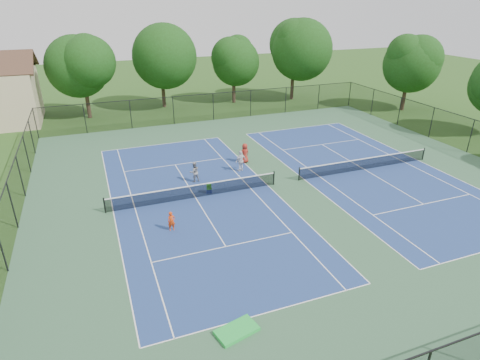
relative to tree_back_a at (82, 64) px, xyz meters
name	(u,v)px	position (x,y,z in m)	size (l,w,h in m)	color
ground	(286,183)	(13.00, -24.00, -6.04)	(140.00, 140.00, 0.00)	#234716
court_pad	(286,182)	(13.00, -24.00, -6.03)	(36.00, 36.00, 0.01)	#335A3B
tennis_court_left	(195,196)	(6.00, -24.00, -5.94)	(12.00, 23.83, 1.07)	navy
tennis_court_right	(364,168)	(20.00, -24.00, -5.94)	(12.00, 23.83, 1.07)	navy
perimeter_fence	(287,163)	(13.00, -24.00, -4.44)	(36.08, 36.08, 3.02)	black
tree_back_a	(82,64)	(0.00, 0.00, 0.00)	(6.80, 6.80, 9.15)	#2D2116
tree_back_b	(160,52)	(9.00, 2.00, 0.56)	(7.60, 7.60, 10.03)	#2D2116
tree_back_c	(234,59)	(18.00, 1.00, -0.56)	(6.00, 6.00, 8.40)	#2D2116
tree_back_d	(294,47)	(26.00, 0.00, 0.79)	(7.80, 7.80, 10.37)	#2D2116
tree_side_e	(410,61)	(36.00, -10.00, -0.23)	(6.60, 6.60, 8.87)	#2D2116
child_player	(171,221)	(3.59, -27.60, -5.43)	(0.44, 0.29, 1.21)	red
instructor	(194,172)	(6.66, -21.37, -5.26)	(0.76, 0.59, 1.56)	gray
bystander_a	(241,161)	(10.61, -20.73, -5.18)	(1.00, 0.42, 1.71)	silver
bystander_c	(245,153)	(11.58, -19.16, -5.21)	(0.81, 0.53, 1.66)	maroon
ball_crate	(209,191)	(7.10, -23.60, -5.89)	(0.38, 0.28, 0.30)	navy
ball_hopper	(209,186)	(7.10, -23.60, -5.53)	(0.34, 0.27, 0.42)	green
green_tarp	(237,331)	(4.38, -36.45, -5.95)	(1.73, 0.96, 0.15)	green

